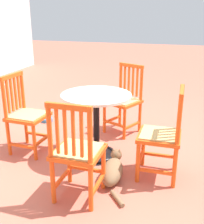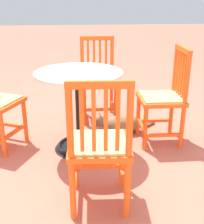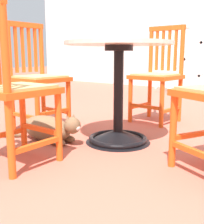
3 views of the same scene
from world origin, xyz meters
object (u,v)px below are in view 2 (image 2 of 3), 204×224
cafe_table (80,120)px  orange_chair_by_planter (98,81)px  tabby_cat (119,124)px  orange_chair_at_corner (164,99)px  orange_chair_tucked_in (99,147)px

cafe_table → orange_chair_by_planter: (-0.23, -0.74, 0.15)m
cafe_table → tabby_cat: size_ratio=1.07×
orange_chair_at_corner → orange_chair_by_planter: 0.86m
orange_chair_at_corner → orange_chair_tucked_in: size_ratio=1.00×
tabby_cat → orange_chair_at_corner: bearing=150.6°
orange_chair_tucked_in → tabby_cat: (-0.29, -1.11, -0.34)m
orange_chair_tucked_in → orange_chair_by_planter: bearing=-94.2°
cafe_table → orange_chair_tucked_in: size_ratio=0.83×
cafe_table → orange_chair_tucked_in: 0.83m
cafe_table → orange_chair_at_corner: size_ratio=0.83×
orange_chair_at_corner → orange_chair_by_planter: same height
orange_chair_tucked_in → cafe_table: bearing=-82.1°
cafe_table → orange_chair_by_planter: bearing=-107.0°
cafe_table → orange_chair_by_planter: orange_chair_by_planter is taller
cafe_table → orange_chair_by_planter: size_ratio=0.83×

